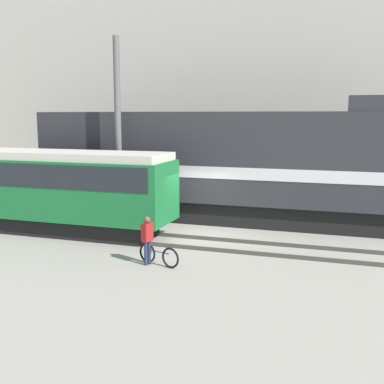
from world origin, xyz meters
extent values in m
plane|color=#9E998C|center=(0.00, 0.00, 0.00)|extent=(120.00, 120.00, 0.00)
cube|color=#47423D|center=(0.00, -1.89, 0.07)|extent=(60.00, 0.07, 0.14)
cube|color=#47423D|center=(0.00, -0.46, 0.07)|extent=(60.00, 0.07, 0.14)
cube|color=#47423D|center=(0.00, 2.43, 0.07)|extent=(60.00, 0.07, 0.14)
cube|color=#47423D|center=(0.00, 3.87, 0.07)|extent=(60.00, 0.07, 0.14)
cube|color=beige|center=(0.00, 11.41, 7.40)|extent=(44.78, 6.00, 14.81)
cube|color=black|center=(0.30, 3.15, 0.50)|extent=(15.57, 2.55, 1.00)
cube|color=#2D2D33|center=(0.30, 3.15, 2.95)|extent=(16.93, 3.00, 3.90)
cube|color=white|center=(0.30, 3.15, 2.37)|extent=(16.59, 3.04, 0.50)
cube|color=black|center=(-6.90, -1.17, 0.35)|extent=(11.32, 2.00, 0.70)
cube|color=#196B33|center=(-6.90, -1.17, 1.87)|extent=(12.87, 2.50, 2.33)
cube|color=#1E2328|center=(-6.90, -1.17, 2.48)|extent=(12.35, 2.54, 0.90)
cube|color=beige|center=(-6.90, -1.17, 3.18)|extent=(12.61, 2.38, 0.30)
torus|color=black|center=(0.75, -4.12, 0.33)|extent=(0.65, 0.26, 0.66)
torus|color=black|center=(-0.16, -3.83, 0.33)|extent=(0.65, 0.26, 0.66)
cylinder|color=#1E4C99|center=(0.30, -3.97, 0.45)|extent=(0.79, 0.28, 0.04)
cylinder|color=#1E4C99|center=(-0.02, -3.87, 0.48)|extent=(0.03, 0.03, 0.30)
cylinder|color=#262626|center=(0.75, -4.12, 0.71)|extent=(0.15, 0.43, 0.02)
cylinder|color=#232D4C|center=(-0.06, -3.93, 0.39)|extent=(0.11, 0.11, 0.78)
cylinder|color=#232D4C|center=(-0.10, -4.08, 0.39)|extent=(0.11, 0.11, 0.78)
cube|color=maroon|center=(-0.08, -4.00, 1.07)|extent=(0.32, 0.41, 0.60)
sphere|color=brown|center=(-0.08, -4.00, 1.48)|extent=(0.21, 0.21, 0.21)
cylinder|color=#595959|center=(-3.59, 0.99, 4.02)|extent=(0.27, 0.27, 8.04)
camera|label=1|loc=(6.01, -17.70, 4.75)|focal=45.00mm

